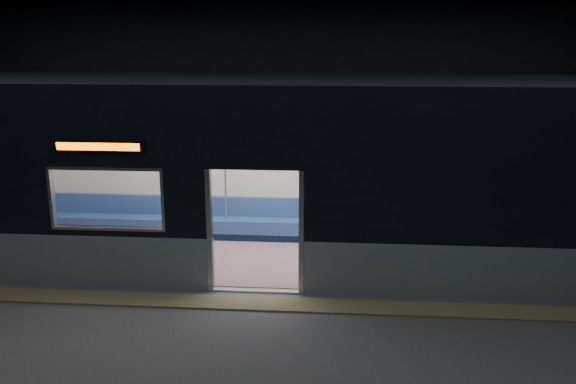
# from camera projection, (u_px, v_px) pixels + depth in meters

# --- Properties ---
(station_floor) EXTENTS (24.00, 14.00, 0.01)m
(station_floor) POSITION_uv_depth(u_px,v_px,m) (247.00, 321.00, 8.99)
(station_floor) COLOR #47494C
(station_floor) RESTS_ON ground
(station_envelope) EXTENTS (24.00, 14.00, 5.00)m
(station_envelope) POSITION_uv_depth(u_px,v_px,m) (242.00, 68.00, 8.07)
(station_envelope) COLOR black
(station_envelope) RESTS_ON station_floor
(tactile_strip) EXTENTS (22.80, 0.50, 0.03)m
(tactile_strip) POSITION_uv_depth(u_px,v_px,m) (252.00, 303.00, 9.51)
(tactile_strip) COLOR #8C7F59
(tactile_strip) RESTS_ON station_floor
(metro_car) EXTENTS (18.00, 3.04, 3.35)m
(metro_car) POSITION_uv_depth(u_px,v_px,m) (266.00, 163.00, 10.98)
(metro_car) COLOR gray
(metro_car) RESTS_ON station_floor
(passenger) EXTENTS (0.38, 0.63, 1.27)m
(passenger) POSITION_uv_depth(u_px,v_px,m) (426.00, 209.00, 11.98)
(passenger) COLOR black
(passenger) RESTS_ON metro_car
(handbag) EXTENTS (0.30, 0.27, 0.13)m
(handbag) POSITION_uv_depth(u_px,v_px,m) (428.00, 217.00, 11.81)
(handbag) COLOR black
(handbag) RESTS_ON passenger
(transit_map) EXTENTS (0.98, 0.03, 0.64)m
(transit_map) POSITION_uv_depth(u_px,v_px,m) (327.00, 169.00, 12.25)
(transit_map) COLOR white
(transit_map) RESTS_ON metro_car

